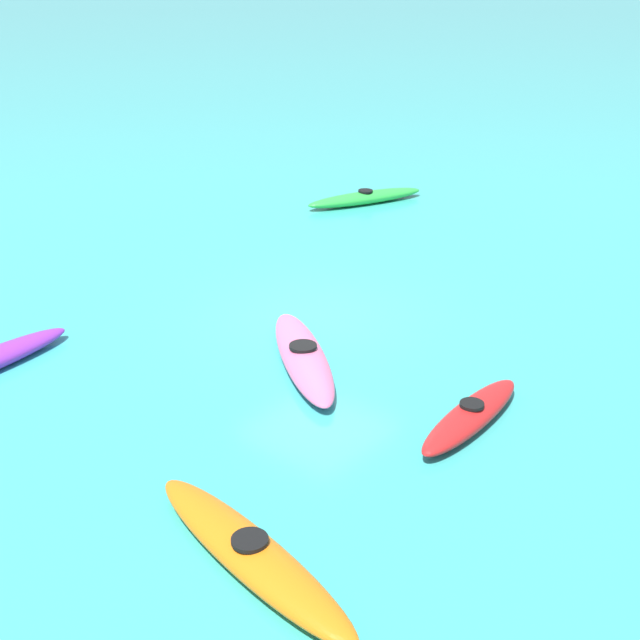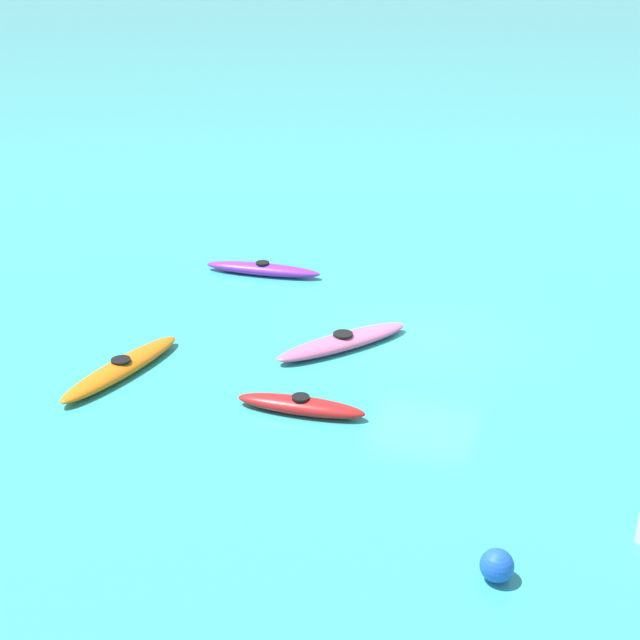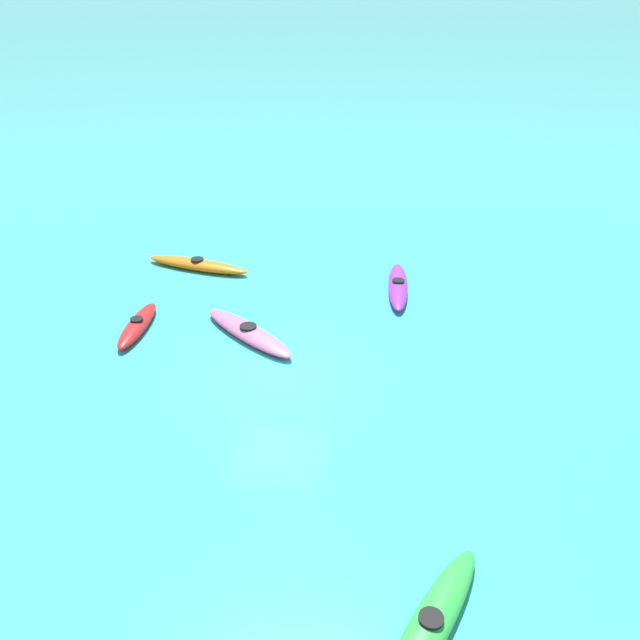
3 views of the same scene
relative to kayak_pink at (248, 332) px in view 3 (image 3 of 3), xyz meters
The scene contains 6 objects.
ground_plane 2.09m from the kayak_pink, 146.03° to the right, with size 600.00×600.00×0.00m, color #38ADA8.
kayak_pink is the anchor object (origin of this frame).
kayak_red 3.11m from the kayak_pink, 92.85° to the left, with size 2.65×0.74×0.37m.
kayak_orange 4.97m from the kayak_pink, 35.25° to the left, with size 1.26×3.65×0.37m.
kayak_green 9.66m from the kayak_pink, 147.88° to the right, with size 3.39×1.82×0.37m.
kayak_purple 5.20m from the kayak_pink, 46.13° to the right, with size 3.34×0.87×0.37m.
Camera 3 is at (-13.21, -3.50, 9.00)m, focal length 37.30 mm.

